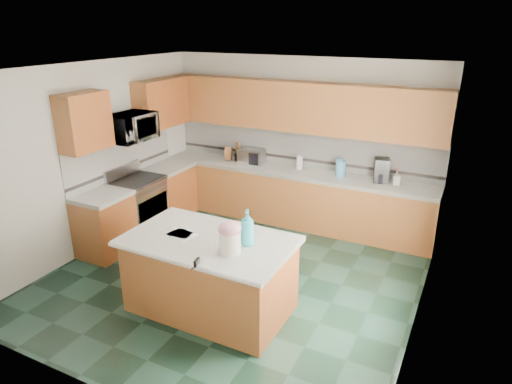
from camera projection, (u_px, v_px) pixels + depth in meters
The scene contains 52 objects.
floor at pixel (234, 277), 6.10m from camera, with size 4.60×4.60×0.00m, color black.
ceiling at pixel (230, 69), 5.15m from camera, with size 4.60×4.60×0.00m, color white.
wall_back at pixel (301, 140), 7.57m from camera, with size 4.60×0.04×2.70m, color silver.
wall_front at pixel (92, 266), 3.68m from camera, with size 4.60×0.04×2.70m, color silver.
wall_left at pixel (93, 158), 6.60m from camera, with size 0.04×4.60×2.70m, color silver.
wall_right at pixel (430, 215), 4.65m from camera, with size 0.04×4.60×2.70m, color silver.
back_base_cab at pixel (292, 198), 7.62m from camera, with size 4.60×0.60×0.86m, color #59240D.
back_countertop at pixel (293, 172), 7.46m from camera, with size 4.60×0.64×0.06m, color white.
back_upper_cab at pixel (298, 107), 7.20m from camera, with size 4.60×0.33×0.78m, color #59240D.
back_backsplash at pixel (300, 148), 7.58m from camera, with size 4.60×0.02×0.63m, color silver.
back_accent_band at pixel (300, 159), 7.64m from camera, with size 4.60×0.01×0.05m, color black.
left_base_cab_rear at pixel (169, 193), 7.87m from camera, with size 0.60×0.82×0.86m, color #59240D.
left_counter_rear at pixel (167, 167), 7.70m from camera, with size 0.64×0.82×0.06m, color white.
left_base_cab_front at pixel (105, 226), 6.59m from camera, with size 0.60×0.72×0.86m, color #59240D.
left_counter_front at pixel (101, 196), 6.42m from camera, with size 0.64×0.72×0.06m, color white.
left_backsplash at pixel (122, 156), 7.08m from camera, with size 0.02×2.30×0.63m, color silver.
left_accent_band at pixel (123, 168), 7.15m from camera, with size 0.01×2.30×0.05m, color black.
left_upper_cab_rear at pixel (161, 103), 7.50m from camera, with size 0.33×1.09×0.78m, color #59240D.
left_upper_cab_front at pixel (84, 122), 6.11m from camera, with size 0.33×0.72×0.78m, color #59240D.
range_body at pixel (139, 208), 7.20m from camera, with size 0.60×0.76×0.88m, color #B7B7BC.
range_oven_door at pixel (154, 213), 7.09m from camera, with size 0.02×0.68×0.55m, color black.
range_cooktop at pixel (136, 180), 7.04m from camera, with size 0.62×0.78×0.04m, color black.
range_handle at pixel (153, 191), 6.95m from camera, with size 0.02×0.02×0.66m, color #B7B7BC.
range_backguard at pixel (122, 171), 7.11m from camera, with size 0.06×0.76×0.18m, color #B7B7BC.
microwave at pixel (131, 127), 6.75m from camera, with size 0.73×0.50×0.41m, color #B7B7BC.
island_base at pixel (210, 277), 5.28m from camera, with size 1.79×1.02×0.86m, color #59240D.
island_top at pixel (209, 241), 5.12m from camera, with size 1.89×1.12×0.06m, color white.
island_bullnose at pixel (180, 263), 4.65m from camera, with size 0.06×0.06×1.89m, color white.
treat_jar at pixel (230, 242), 4.77m from camera, with size 0.23×0.23×0.24m, color white.
treat_jar_lid at pixel (230, 228), 4.71m from camera, with size 0.25×0.25×0.15m, color pink.
treat_jar_knob at pixel (229, 224), 4.69m from camera, with size 0.03×0.03×0.08m, color tan.
treat_jar_knob_end_l at pixel (226, 223), 4.71m from camera, with size 0.04×0.04×0.04m, color tan.
treat_jar_knob_end_r at pixel (233, 225), 4.68m from camera, with size 0.04×0.04×0.04m, color tan.
soap_bottle_island at pixel (247, 228), 4.91m from camera, with size 0.16×0.16×0.40m, color teal.
paper_sheet_a at pixel (182, 235), 5.20m from camera, with size 0.32×0.24×0.00m, color white.
paper_sheet_b at pixel (179, 233), 5.25m from camera, with size 0.31×0.23×0.00m, color white.
clamp_body at pixel (197, 263), 4.57m from camera, with size 0.03×0.10×0.09m, color black.
clamp_handle at pixel (194, 268), 4.53m from camera, with size 0.02×0.02×0.07m, color black.
knife_block at pixel (229, 154), 7.97m from camera, with size 0.12×0.10×0.22m, color #472814.
utensil_crock at pixel (238, 157), 7.94m from camera, with size 0.11×0.11×0.14m, color black.
utensil_bundle at pixel (237, 147), 7.88m from camera, with size 0.06×0.06×0.20m, color #472814.
toaster_oven at pixel (251, 156), 7.78m from camera, with size 0.42×0.29×0.24m, color #B7B7BC.
toaster_oven_door at pixel (248, 158), 7.67m from camera, with size 0.38×0.01×0.20m, color black.
paper_towel at pixel (300, 162), 7.46m from camera, with size 0.11×0.11×0.24m, color white.
paper_towel_base at pixel (299, 169), 7.50m from camera, with size 0.16×0.16×0.01m, color #B7B7BC.
water_jug at pixel (341, 168), 7.13m from camera, with size 0.16×0.16×0.26m, color #4893C0.
water_jug_neck at pixel (341, 159), 7.08m from camera, with size 0.07×0.07×0.04m, color #4893C0.
coffee_maker at pixel (381, 170), 6.87m from camera, with size 0.21×0.23×0.36m, color black.
coffee_carafe at pixel (380, 178), 6.86m from camera, with size 0.15×0.15×0.15m, color black.
soap_bottle_back at pixel (396, 178), 6.77m from camera, with size 0.10×0.10×0.22m, color white.
soap_back_cap at pixel (397, 170), 6.73m from camera, with size 0.02×0.02×0.03m, color red.
window_light_proxy at pixel (427, 208), 4.44m from camera, with size 0.02×1.40×1.10m, color white.
Camera 1 is at (2.64, -4.62, 3.21)m, focal length 32.00 mm.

